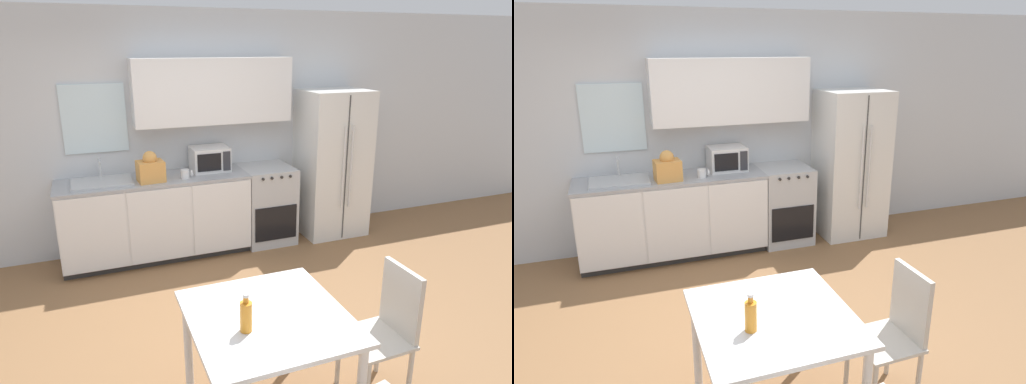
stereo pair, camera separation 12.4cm
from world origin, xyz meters
The scene contains 12 objects.
ground_plane centered at (0.00, 0.00, 0.00)m, with size 12.00×12.00×0.00m, color olive.
wall_back centered at (0.06, 2.01, 1.43)m, with size 12.00×0.38×2.70m.
kitchen_counter centered at (-0.37, 1.70, 0.47)m, with size 2.06×0.64×0.93m.
oven_range centered at (0.96, 1.71, 0.46)m, with size 0.60×0.63×0.93m.
refrigerator centered at (1.83, 1.68, 0.90)m, with size 0.79×0.70×1.80m.
kitchen_sink centered at (-0.91, 1.71, 0.95)m, with size 0.61×0.46×0.22m.
microwave centered at (0.29, 1.80, 1.07)m, with size 0.42×0.36×0.27m.
coffee_mug centered at (-0.04, 1.58, 0.98)m, with size 0.13×0.09×0.09m.
grocery_bag_0 centered at (-0.41, 1.59, 1.07)m, with size 0.29×0.25×0.33m.
dining_table centered at (-0.10, -0.93, 0.64)m, with size 0.95×0.96×0.75m.
dining_chair_side centered at (0.75, -1.00, 0.54)m, with size 0.41×0.41×0.93m.
drink_bottle centered at (-0.28, -1.03, 0.85)m, with size 0.07×0.07×0.24m.
Camera 1 is at (-1.02, -3.15, 2.32)m, focal length 32.00 mm.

